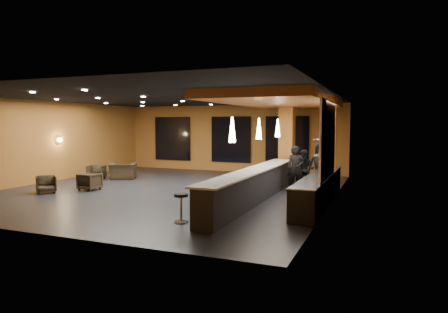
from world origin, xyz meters
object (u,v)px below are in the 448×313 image
at_px(bar_stool_4, 247,176).
at_px(pendant_1, 259,129).
at_px(staff_a, 295,169).
at_px(bar_stool_1, 208,195).
at_px(bar_counter, 254,186).
at_px(bar_stool_2, 224,187).
at_px(armchair_a, 46,184).
at_px(armchair_d, 123,171).
at_px(column, 287,142).
at_px(bar_stool_0, 181,204).
at_px(prep_counter, 319,190).
at_px(bar_stool_5, 263,173).
at_px(pendant_0, 232,130).
at_px(bar_stool_3, 237,183).
at_px(staff_b, 305,170).
at_px(armchair_b, 90,182).
at_px(pendant_2, 278,128).
at_px(armchair_c, 96,172).
at_px(staff_c, 320,166).

bearing_deg(bar_stool_4, pendant_1, -57.90).
xyz_separation_m(staff_a, bar_stool_1, (-1.52, -4.49, -0.33)).
distance_m(bar_counter, bar_stool_4, 2.10).
bearing_deg(bar_stool_2, armchair_a, -175.68).
bearing_deg(armchair_d, bar_stool_4, 146.80).
height_order(column, armchair_d, column).
bearing_deg(bar_stool_0, prep_counter, 53.36).
bearing_deg(bar_counter, column, 90.00).
relative_size(bar_stool_4, bar_stool_5, 1.09).
distance_m(pendant_0, bar_stool_0, 2.47).
relative_size(pendant_1, bar_stool_1, 0.85).
relative_size(armchair_d, bar_stool_5, 1.44).
bearing_deg(prep_counter, bar_stool_3, 176.57).
bearing_deg(bar_stool_4, staff_b, 28.79).
relative_size(staff_a, staff_b, 1.12).
xyz_separation_m(armchair_b, bar_stool_4, (5.61, 2.07, 0.22)).
relative_size(bar_stool_1, bar_stool_3, 1.13).
bearing_deg(pendant_2, armchair_a, -150.30).
height_order(pendant_0, pendant_2, same).
bearing_deg(bar_counter, armchair_b, -178.56).
bearing_deg(armchair_a, bar_counter, -38.56).
distance_m(pendant_1, armchair_c, 8.72).
bearing_deg(staff_a, armchair_c, 158.56).
relative_size(column, staff_b, 2.28).
bearing_deg(pendant_1, bar_stool_4, 122.10).
bearing_deg(armchair_b, bar_stool_3, -169.13).
distance_m(staff_b, bar_stool_5, 1.89).
xyz_separation_m(staff_b, bar_stool_1, (-1.76, -5.11, -0.24)).
height_order(pendant_0, bar_stool_1, pendant_0).
bearing_deg(pendant_1, bar_stool_2, -120.34).
bearing_deg(bar_stool_3, staff_a, 45.00).
bearing_deg(bar_stool_3, bar_stool_4, 91.91).
distance_m(armchair_c, bar_stool_0, 9.37).
bearing_deg(pendant_1, staff_c, 60.21).
bearing_deg(bar_stool_1, armchair_a, 173.01).
xyz_separation_m(staff_a, armchair_a, (-8.37, -3.65, -0.54)).
xyz_separation_m(prep_counter, armchair_b, (-8.49, -0.66, -0.11)).
bearing_deg(bar_stool_2, bar_counter, 46.10).
bearing_deg(armchair_d, bar_stool_3, 136.36).
height_order(column, bar_stool_0, column).
bearing_deg(bar_counter, armchair_c, 164.01).
relative_size(pendant_1, bar_stool_2, 0.82).
bearing_deg(staff_b, bar_stool_3, -126.00).
xyz_separation_m(pendant_2, armchair_a, (-7.52, -4.29, -2.04)).
relative_size(armchair_b, armchair_c, 0.99).
relative_size(pendant_0, pendant_1, 1.00).
bearing_deg(bar_stool_3, pendant_0, -72.55).
bearing_deg(armchair_c, bar_stool_3, -31.70).
xyz_separation_m(prep_counter, pendant_0, (-2.00, -2.50, 1.92)).
height_order(bar_stool_1, bar_stool_3, bar_stool_1).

